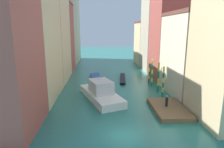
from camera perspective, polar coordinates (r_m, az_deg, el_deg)
ground_plane at (r=44.20m, az=-0.50°, el=-1.10°), size 154.00×154.00×0.00m
building_left_1 at (r=32.40m, az=-23.20°, el=12.53°), size 7.80×11.75×22.11m
building_left_2 at (r=43.79m, az=-18.01°, el=11.85°), size 7.80×11.86×20.70m
building_left_3 at (r=53.28m, az=-15.36°, el=10.05°), size 7.80×7.29×16.90m
building_left_4 at (r=61.08m, az=-14.01°, el=12.60°), size 7.80×8.58×21.49m
building_left_5 at (r=69.90m, az=-12.73°, el=12.52°), size 7.80×9.37×21.15m
building_right_1 at (r=35.20m, az=22.24°, el=5.41°), size 7.80×11.31×13.37m
building_right_2 at (r=44.35m, az=16.84°, el=11.74°), size 7.80×9.06×20.41m
building_right_3 at (r=53.09m, az=13.28°, el=11.26°), size 7.80×9.14×18.93m
building_right_4 at (r=62.46m, az=10.57°, el=8.78°), size 7.80×9.90×12.83m
waterfront_dock at (r=27.91m, az=15.91°, el=-9.55°), size 4.18×7.23×0.58m
person_on_dock at (r=27.67m, az=15.39°, el=-7.53°), size 0.36×0.36×1.50m
mooring_pole_0 at (r=32.54m, az=14.46°, el=-2.06°), size 0.32×0.32×4.97m
mooring_pole_1 at (r=34.67m, az=13.14°, el=-0.88°), size 0.35×0.35×5.19m
mooring_pole_2 at (r=38.03m, az=11.42°, el=0.40°), size 0.38×0.38×5.16m
mooring_pole_3 at (r=40.52m, az=10.59°, el=0.44°), size 0.34×0.34×4.12m
vaporetto_white at (r=30.96m, az=-3.17°, el=-5.32°), size 7.11×11.20×2.97m
gondola_black at (r=42.64m, az=3.07°, el=-1.32°), size 2.02×8.66×0.47m
motorboat_0 at (r=44.03m, az=-4.74°, el=-0.78°), size 2.44×5.37×0.63m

